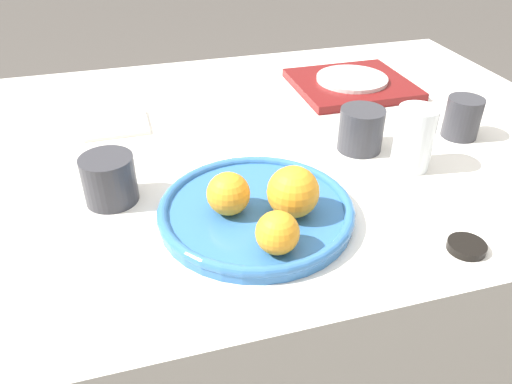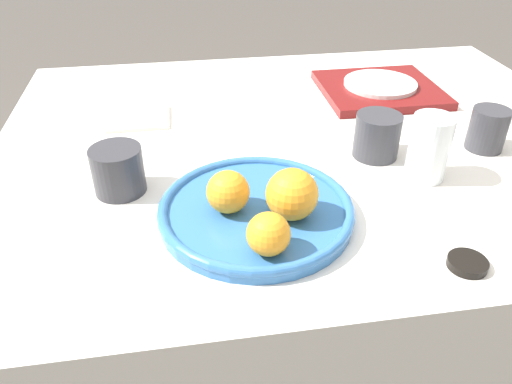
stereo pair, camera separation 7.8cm
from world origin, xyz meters
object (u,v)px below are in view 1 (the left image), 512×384
(cup_1, at_px, (361,130))
(napkin, at_px, (116,125))
(water_glass, at_px, (414,138))
(orange_0, at_px, (228,194))
(cup_0, at_px, (109,179))
(soy_dish, at_px, (467,247))
(orange_2, at_px, (293,192))
(serving_tray, at_px, (351,84))
(cup_2, at_px, (463,118))
(fruit_platter, at_px, (256,211))
(orange_1, at_px, (277,233))
(side_plate, at_px, (352,79))

(cup_1, xyz_separation_m, napkin, (-0.46, 0.23, -0.04))
(water_glass, bearing_deg, cup_1, 124.02)
(orange_0, relative_size, napkin, 0.50)
(cup_0, relative_size, cup_1, 1.02)
(napkin, distance_m, soy_dish, 0.74)
(orange_2, height_order, serving_tray, orange_2)
(cup_2, relative_size, napkin, 0.62)
(napkin, height_order, soy_dish, soy_dish)
(orange_0, height_order, cup_2, orange_0)
(serving_tray, height_order, cup_0, cup_0)
(napkin, relative_size, soy_dish, 2.39)
(fruit_platter, bearing_deg, cup_0, 152.10)
(orange_2, height_order, soy_dish, orange_2)
(cup_1, bearing_deg, water_glass, -55.98)
(cup_2, bearing_deg, cup_0, -176.55)
(orange_0, distance_m, water_glass, 0.37)
(cup_0, distance_m, soy_dish, 0.57)
(soy_dish, bearing_deg, napkin, 130.38)
(soy_dish, bearing_deg, cup_2, 57.03)
(orange_1, xyz_separation_m, side_plate, (0.38, 0.57, -0.03))
(fruit_platter, xyz_separation_m, orange_1, (0.00, -0.11, 0.04))
(orange_2, relative_size, cup_0, 0.92)
(cup_2, bearing_deg, cup_1, 178.39)
(cup_1, bearing_deg, serving_tray, 67.72)
(side_plate, bearing_deg, cup_0, -150.24)
(orange_0, bearing_deg, water_glass, 11.47)
(fruit_platter, height_order, napkin, fruit_platter)
(orange_1, height_order, cup_1, cup_1)
(serving_tray, bearing_deg, fruit_platter, -129.66)
(water_glass, height_order, cup_0, water_glass)
(fruit_platter, xyz_separation_m, cup_0, (-0.22, 0.12, 0.03))
(fruit_platter, xyz_separation_m, cup_2, (0.49, 0.16, 0.03))
(water_glass, xyz_separation_m, cup_0, (-0.54, 0.04, -0.02))
(orange_2, xyz_separation_m, cup_0, (-0.27, 0.15, -0.02))
(side_plate, relative_size, cup_1, 2.04)
(orange_1, relative_size, cup_2, 0.75)
(serving_tray, bearing_deg, napkin, -174.11)
(fruit_platter, bearing_deg, orange_0, 176.86)
(orange_0, xyz_separation_m, cup_1, (0.30, 0.16, -0.01))
(cup_0, bearing_deg, cup_1, 5.81)
(cup_0, xyz_separation_m, cup_2, (0.71, 0.04, 0.00))
(orange_0, relative_size, orange_2, 0.84)
(cup_0, distance_m, cup_2, 0.71)
(orange_1, height_order, cup_2, cup_2)
(cup_2, xyz_separation_m, soy_dish, (-0.21, -0.32, -0.04))
(orange_1, xyz_separation_m, serving_tray, (0.38, 0.57, -0.04))
(water_glass, relative_size, napkin, 0.88)
(orange_1, bearing_deg, soy_dish, -11.19)
(orange_1, bearing_deg, cup_2, 28.73)
(fruit_platter, relative_size, water_glass, 2.64)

